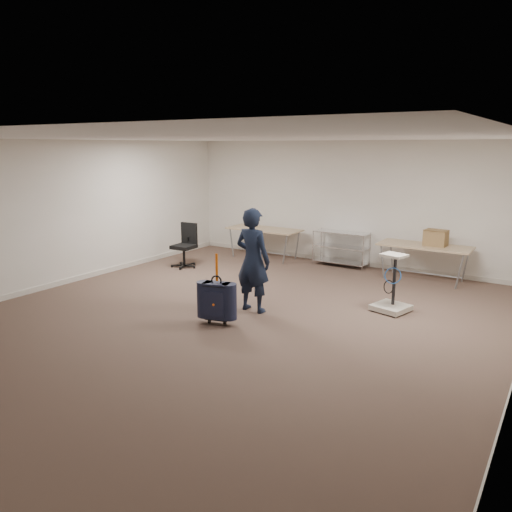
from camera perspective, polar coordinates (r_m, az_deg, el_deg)
The scene contains 10 objects.
ground at distance 7.99m, azimuth -2.42°, elevation -7.15°, with size 9.00×9.00×0.00m, color #4F3B30.
room_shell at distance 9.08m, azimuth 2.60°, elevation -4.37°, with size 8.00×9.00×9.00m.
folding_table_left at distance 12.04m, azimuth 0.94°, elevation 2.92°, with size 1.80×0.75×0.73m.
folding_table_right at distance 10.58m, azimuth 18.72°, elevation 0.91°, with size 1.80×0.75×0.73m.
wire_shelf at distance 11.45m, azimuth 9.72°, elevation 1.03°, with size 1.22×0.47×0.80m.
person at distance 8.12m, azimuth -0.37°, elevation -0.49°, with size 0.63×0.41×1.72m, color black.
suitcase at distance 7.64m, azimuth -4.51°, elevation -5.12°, with size 0.45×0.33×1.11m.
office_chair at distance 11.36m, azimuth -8.11°, elevation 0.26°, with size 0.60×0.60×0.98m.
equipment_cart at distance 8.55m, azimuth 15.23°, elevation -4.48°, with size 0.64×0.64×0.97m.
cardboard_box at distance 10.56m, azimuth 19.86°, elevation 1.97°, with size 0.43×0.32×0.32m, color olive.
Camera 1 is at (4.34, -6.15, 2.70)m, focal length 35.00 mm.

